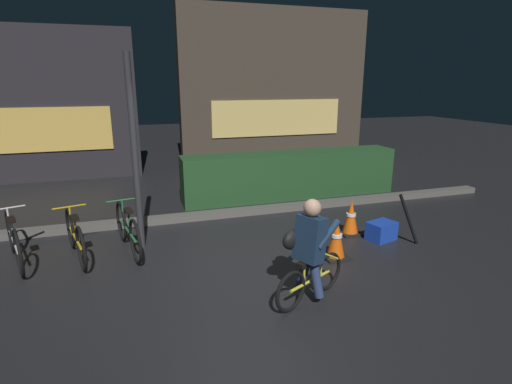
% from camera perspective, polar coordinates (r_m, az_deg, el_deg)
% --- Properties ---
extents(ground_plane, '(40.00, 40.00, 0.00)m').
position_cam_1_polar(ground_plane, '(5.69, -0.10, -10.49)').
color(ground_plane, black).
extents(sidewalk_curb, '(12.00, 0.24, 0.12)m').
position_cam_1_polar(sidewalk_curb, '(7.64, -5.07, -3.13)').
color(sidewalk_curb, '#56544F').
rests_on(sidewalk_curb, ground).
extents(hedge_row, '(4.80, 0.70, 1.01)m').
position_cam_1_polar(hedge_row, '(8.88, 4.98, 2.49)').
color(hedge_row, '#214723').
rests_on(hedge_row, ground).
extents(storefront_left, '(4.51, 0.54, 3.82)m').
position_cam_1_polar(storefront_left, '(11.57, -28.08, 10.78)').
color(storefront_left, '#262328').
rests_on(storefront_left, ground).
extents(storefront_right, '(5.96, 0.54, 4.65)m').
position_cam_1_polar(storefront_right, '(12.87, 2.72, 14.69)').
color(storefront_right, '#42382D').
rests_on(storefront_right, ground).
extents(street_post, '(0.10, 0.10, 2.90)m').
position_cam_1_polar(street_post, '(6.17, -16.94, 5.07)').
color(street_post, '#2D2D33').
rests_on(street_post, ground).
extents(parked_bike_leftmost, '(0.59, 1.58, 0.76)m').
position_cam_1_polar(parked_bike_leftmost, '(6.57, -31.32, -5.94)').
color(parked_bike_leftmost, black).
rests_on(parked_bike_leftmost, ground).
extents(parked_bike_left_mid, '(0.51, 1.54, 0.73)m').
position_cam_1_polar(parked_bike_left_mid, '(6.36, -24.42, -5.84)').
color(parked_bike_left_mid, black).
rests_on(parked_bike_left_mid, ground).
extents(parked_bike_center_left, '(0.47, 1.60, 0.75)m').
position_cam_1_polar(parked_bike_center_left, '(6.34, -17.85, -5.15)').
color(parked_bike_center_left, black).
rests_on(parked_bike_center_left, ground).
extents(traffic_cone_near, '(0.36, 0.36, 0.61)m').
position_cam_1_polar(traffic_cone_near, '(5.93, 11.42, -6.59)').
color(traffic_cone_near, black).
rests_on(traffic_cone_near, ground).
extents(traffic_cone_far, '(0.36, 0.36, 0.59)m').
position_cam_1_polar(traffic_cone_far, '(6.91, 13.41, -3.59)').
color(traffic_cone_far, black).
rests_on(traffic_cone_far, ground).
extents(blue_crate, '(0.51, 0.43, 0.30)m').
position_cam_1_polar(blue_crate, '(6.83, 17.48, -5.32)').
color(blue_crate, '#193DB7').
rests_on(blue_crate, ground).
extents(cyclist, '(1.08, 0.58, 1.25)m').
position_cam_1_polar(cyclist, '(4.65, 7.51, -8.28)').
color(cyclist, black).
rests_on(cyclist, ground).
extents(closed_umbrella, '(0.35, 0.21, 0.81)m').
position_cam_1_polar(closed_umbrella, '(6.74, 20.97, -3.65)').
color(closed_umbrella, black).
rests_on(closed_umbrella, ground).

